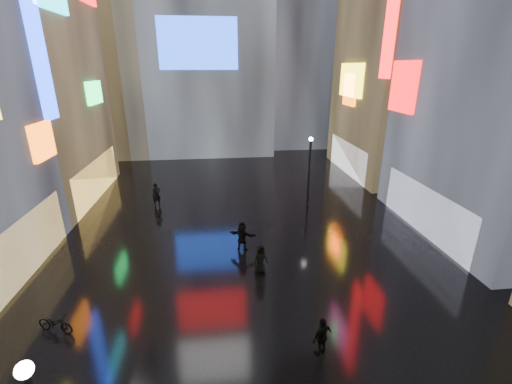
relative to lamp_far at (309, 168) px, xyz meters
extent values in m
plane|color=black|center=(-5.06, -2.08, -2.94)|extent=(140.00, 140.00, 0.00)
cube|color=#FFC659|center=(-16.16, -8.08, -1.44)|extent=(0.20, 10.00, 3.00)
cube|color=#FF5F0C|center=(-15.91, -3.75, 3.12)|extent=(0.25, 2.24, 1.94)
cube|color=#1439FF|center=(-15.91, -2.08, 8.06)|extent=(0.25, 1.40, 8.00)
cube|color=#FFC659|center=(-16.16, 3.92, -1.44)|extent=(0.20, 10.00, 3.00)
cube|color=#1BFB59|center=(-15.91, 5.75, 4.97)|extent=(0.25, 3.00, 1.71)
cube|color=white|center=(6.04, -5.08, -1.44)|extent=(0.20, 9.00, 3.00)
cube|color=#FF0C0E|center=(5.79, -0.95, 5.64)|extent=(0.25, 2.99, 3.26)
cube|color=#FF0C0E|center=(5.79, 1.92, 11.06)|extent=(0.25, 1.40, 10.00)
cube|color=black|center=(10.94, 7.92, 11.06)|extent=(10.00, 12.00, 28.00)
cube|color=white|center=(6.04, 7.92, -1.44)|extent=(0.20, 9.00, 3.00)
cube|color=yellow|center=(5.79, 8.25, 5.71)|extent=(0.25, 4.92, 2.91)
cube|color=#FF5F0C|center=(5.79, 8.36, 4.90)|extent=(0.25, 2.63, 2.87)
cube|color=#194CFF|center=(-8.06, 14.82, 9.06)|extent=(8.00, 0.20, 5.00)
cube|color=black|center=(3.94, 23.92, 14.06)|extent=(12.00, 12.00, 34.00)
cube|color=black|center=(-19.06, 19.92, 10.06)|extent=(10.00, 10.00, 26.00)
sphere|color=white|center=(-9.96, -18.37, 2.11)|extent=(0.30, 0.30, 0.30)
cylinder|color=black|center=(0.00, 0.00, -0.44)|extent=(0.16, 0.16, 5.00)
sphere|color=white|center=(0.00, 0.00, 2.11)|extent=(0.30, 0.30, 0.30)
imported|color=black|center=(-3.11, -13.81, -2.17)|extent=(0.97, 0.77, 1.54)
imported|color=black|center=(-4.65, -8.42, -2.14)|extent=(0.93, 0.81, 1.60)
imported|color=black|center=(-5.36, -5.97, -2.10)|extent=(1.63, 1.11, 1.69)
imported|color=black|center=(-11.18, 1.31, -2.06)|extent=(0.76, 0.64, 1.76)
imported|color=black|center=(-4.65, -8.42, -0.91)|extent=(1.26, 1.27, 0.87)
imported|color=black|center=(-13.16, -11.53, -2.54)|extent=(1.64, 1.04, 0.82)
camera|label=1|loc=(-6.58, -23.15, 6.91)|focal=24.00mm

